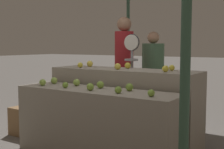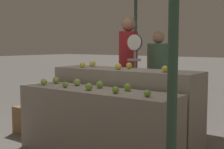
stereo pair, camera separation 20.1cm
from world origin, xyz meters
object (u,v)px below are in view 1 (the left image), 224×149
(person_customer_left, at_px, (153,70))
(wooden_crate_side, at_px, (28,120))
(produce_scale, at_px, (132,62))
(person_vendor_at_scale, at_px, (124,62))

(person_customer_left, distance_m, wooden_crate_side, 2.23)
(wooden_crate_side, bearing_deg, person_customer_left, 56.56)
(person_customer_left, bearing_deg, produce_scale, 79.69)
(produce_scale, bearing_deg, person_vendor_at_scale, 135.68)
(produce_scale, bearing_deg, person_customer_left, 94.33)
(person_customer_left, relative_size, wooden_crate_side, 3.81)
(person_vendor_at_scale, bearing_deg, produce_scale, 118.63)
(produce_scale, height_order, person_vendor_at_scale, person_vendor_at_scale)
(person_customer_left, bearing_deg, wooden_crate_side, 41.92)
(person_vendor_at_scale, distance_m, wooden_crate_side, 1.74)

